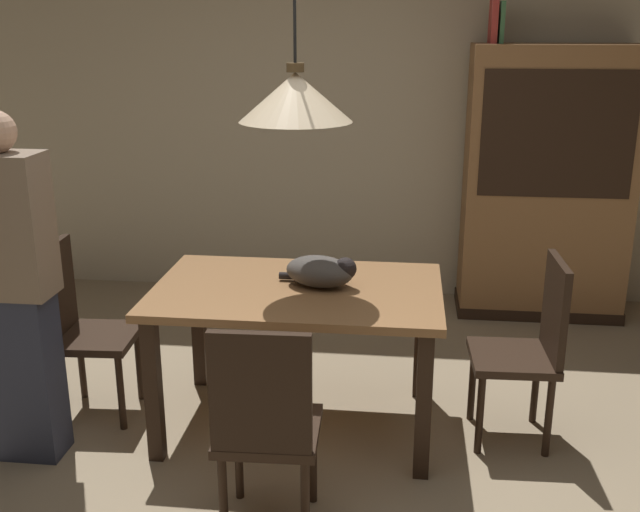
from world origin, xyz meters
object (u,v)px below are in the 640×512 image
pendant_lamp (295,97)px  hutch_bookcase (546,190)px  chair_near_front (266,423)px  person_standing (15,292)px  dining_table (298,307)px  book_red_tall (493,21)px  book_green_slim (501,22)px  chair_left_side (80,323)px  cat_sleeping (322,271)px  chair_right_side (530,343)px

pendant_lamp → hutch_bookcase: pendant_lamp is taller
chair_near_front → person_standing: person_standing is taller
dining_table → hutch_bookcase: (1.46, 1.75, 0.24)m
hutch_bookcase → book_red_tall: bearing=179.8°
chair_near_front → book_green_slim: (1.08, 2.63, 1.47)m
pendant_lamp → book_green_slim: 2.09m
chair_left_side → person_standing: (-0.10, -0.40, 0.31)m
pendant_lamp → hutch_bookcase: size_ratio=0.70×
dining_table → pendant_lamp: size_ratio=1.08×
chair_near_front → book_red_tall: 3.19m
dining_table → pendant_lamp: 1.01m
cat_sleeping → pendant_lamp: (-0.12, -0.03, 0.84)m
chair_near_front → hutch_bookcase: size_ratio=0.50×
chair_near_front → pendant_lamp: pendant_lamp is taller
chair_near_front → book_green_slim: book_green_slim is taller
pendant_lamp → cat_sleeping: bearing=14.2°
dining_table → chair_right_side: bearing=0.1°
dining_table → chair_left_side: chair_left_side is taller
pendant_lamp → chair_left_side: bearing=-179.8°
cat_sleeping → chair_near_front: bearing=-97.1°
book_red_tall → book_green_slim: book_red_tall is taller
person_standing → chair_right_side: bearing=9.9°
chair_left_side → book_red_tall: bearing=39.2°
chair_left_side → pendant_lamp: (1.13, 0.00, 1.15)m
cat_sleeping → book_green_slim: book_green_slim is taller
chair_near_front → chair_right_side: same height
pendant_lamp → person_standing: size_ratio=0.80×
pendant_lamp → person_standing: pendant_lamp is taller
dining_table → book_green_slim: size_ratio=5.38×
chair_near_front → person_standing: (-1.23, 0.47, 0.31)m
dining_table → cat_sleeping: cat_sleeping is taller
book_red_tall → person_standing: book_red_tall is taller
chair_left_side → chair_near_front: 1.43m
dining_table → chair_near_front: bearing=-89.8°
hutch_bookcase → chair_left_side: bearing=-145.8°
book_green_slim → hutch_bookcase: bearing=-0.2°
pendant_lamp → book_red_tall: (1.03, 1.76, 0.33)m
chair_right_side → chair_left_side: bearing=-179.8°
chair_left_side → chair_near_front: (1.13, -0.87, 0.00)m
book_red_tall → person_standing: 3.34m
cat_sleeping → book_green_slim: bearing=60.8°
book_red_tall → book_green_slim: size_ratio=1.08×
chair_right_side → book_green_slim: size_ratio=3.58×
dining_table → chair_left_side: 1.14m
dining_table → cat_sleeping: (0.12, 0.03, 0.18)m
chair_right_side → pendant_lamp: pendant_lamp is taller
chair_near_front → dining_table: bearing=90.2°
chair_right_side → book_green_slim: book_green_slim is taller
dining_table → book_red_tall: 2.44m
book_red_tall → cat_sleeping: bearing=-118.0°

